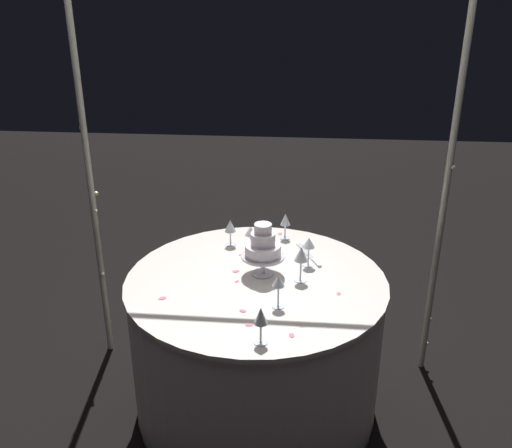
# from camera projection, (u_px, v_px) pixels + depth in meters

# --- Properties ---
(ground_plane) EXTENTS (12.00, 12.00, 0.00)m
(ground_plane) POSITION_uv_depth(u_px,v_px,m) (256.00, 402.00, 3.05)
(ground_plane) COLOR black
(decorative_arch) EXTENTS (2.00, 0.06, 2.33)m
(decorative_arch) POSITION_uv_depth(u_px,v_px,m) (264.00, 118.00, 2.84)
(decorative_arch) COLOR #B7B29E
(decorative_arch) RESTS_ON ground
(main_table) EXTENTS (1.32, 1.32, 0.78)m
(main_table) POSITION_uv_depth(u_px,v_px,m) (256.00, 343.00, 2.90)
(main_table) COLOR silver
(main_table) RESTS_ON ground
(tiered_cake) EXTENTS (0.22, 0.22, 0.28)m
(tiered_cake) POSITION_uv_depth(u_px,v_px,m) (263.00, 247.00, 2.73)
(tiered_cake) COLOR silver
(tiered_cake) RESTS_ON main_table
(wine_glass_0) EXTENTS (0.06, 0.06, 0.16)m
(wine_glass_0) POSITION_uv_depth(u_px,v_px,m) (278.00, 283.00, 2.46)
(wine_glass_0) COLOR silver
(wine_glass_0) RESTS_ON main_table
(wine_glass_1) EXTENTS (0.07, 0.07, 0.19)m
(wine_glass_1) POSITION_uv_depth(u_px,v_px,m) (301.00, 255.00, 2.68)
(wine_glass_1) COLOR silver
(wine_glass_1) RESTS_ON main_table
(wine_glass_2) EXTENTS (0.06, 0.06, 0.13)m
(wine_glass_2) POSITION_uv_depth(u_px,v_px,m) (251.00, 232.00, 3.04)
(wine_glass_2) COLOR silver
(wine_glass_2) RESTS_ON main_table
(wine_glass_3) EXTENTS (0.06, 0.06, 0.16)m
(wine_glass_3) POSITION_uv_depth(u_px,v_px,m) (309.00, 244.00, 2.84)
(wine_glass_3) COLOR silver
(wine_glass_3) RESTS_ON main_table
(wine_glass_4) EXTENTS (0.06, 0.06, 0.16)m
(wine_glass_4) POSITION_uv_depth(u_px,v_px,m) (285.00, 221.00, 3.15)
(wine_glass_4) COLOR silver
(wine_glass_4) RESTS_ON main_table
(wine_glass_5) EXTENTS (0.06, 0.06, 0.17)m
(wine_glass_5) POSITION_uv_depth(u_px,v_px,m) (261.00, 317.00, 2.20)
(wine_glass_5) COLOR silver
(wine_glass_5) RESTS_ON main_table
(wine_glass_6) EXTENTS (0.06, 0.06, 0.15)m
(wine_glass_6) POSITION_uv_depth(u_px,v_px,m) (230.00, 227.00, 3.07)
(wine_glass_6) COLOR silver
(wine_glass_6) RESTS_ON main_table
(cake_knife) EXTENTS (0.14, 0.28, 0.01)m
(cake_knife) POSITION_uv_depth(u_px,v_px,m) (310.00, 256.00, 2.97)
(cake_knife) COLOR silver
(cake_knife) RESTS_ON main_table
(rose_petal_0) EXTENTS (0.04, 0.03, 0.00)m
(rose_petal_0) POSITION_uv_depth(u_px,v_px,m) (243.00, 311.00, 2.47)
(rose_petal_0) COLOR #EA6B84
(rose_petal_0) RESTS_ON main_table
(rose_petal_1) EXTENTS (0.05, 0.04, 0.00)m
(rose_petal_1) POSITION_uv_depth(u_px,v_px,m) (162.00, 298.00, 2.57)
(rose_petal_1) COLOR #EA6B84
(rose_petal_1) RESTS_ON main_table
(rose_petal_2) EXTENTS (0.03, 0.02, 0.00)m
(rose_petal_2) POSITION_uv_depth(u_px,v_px,m) (305.00, 245.00, 3.11)
(rose_petal_2) COLOR #EA6B84
(rose_petal_2) RESTS_ON main_table
(rose_petal_3) EXTENTS (0.04, 0.03, 0.00)m
(rose_petal_3) POSITION_uv_depth(u_px,v_px,m) (249.00, 325.00, 2.37)
(rose_petal_3) COLOR #EA6B84
(rose_petal_3) RESTS_ON main_table
(rose_petal_4) EXTENTS (0.04, 0.04, 0.00)m
(rose_petal_4) POSITION_uv_depth(u_px,v_px,m) (242.00, 255.00, 3.00)
(rose_petal_4) COLOR #EA6B84
(rose_petal_4) RESTS_ON main_table
(rose_petal_5) EXTENTS (0.03, 0.03, 0.00)m
(rose_petal_5) POSITION_uv_depth(u_px,v_px,m) (237.00, 281.00, 2.72)
(rose_petal_5) COLOR #EA6B84
(rose_petal_5) RESTS_ON main_table
(rose_petal_6) EXTENTS (0.02, 0.03, 0.00)m
(rose_petal_6) POSITION_uv_depth(u_px,v_px,m) (339.00, 293.00, 2.61)
(rose_petal_6) COLOR #EA6B84
(rose_petal_6) RESTS_ON main_table
(rose_petal_7) EXTENTS (0.03, 0.04, 0.00)m
(rose_petal_7) POSITION_uv_depth(u_px,v_px,m) (267.00, 258.00, 2.96)
(rose_petal_7) COLOR #EA6B84
(rose_petal_7) RESTS_ON main_table
(rose_petal_8) EXTENTS (0.03, 0.04, 0.00)m
(rose_petal_8) POSITION_uv_depth(u_px,v_px,m) (280.00, 234.00, 3.25)
(rose_petal_8) COLOR #EA6B84
(rose_petal_8) RESTS_ON main_table
(rose_petal_9) EXTENTS (0.04, 0.04, 0.00)m
(rose_petal_9) POSITION_uv_depth(u_px,v_px,m) (236.00, 271.00, 2.82)
(rose_petal_9) COLOR #EA6B84
(rose_petal_9) RESTS_ON main_table
(rose_petal_10) EXTENTS (0.03, 0.03, 0.00)m
(rose_petal_10) POSITION_uv_depth(u_px,v_px,m) (292.00, 335.00, 2.30)
(rose_petal_10) COLOR #EA6B84
(rose_petal_10) RESTS_ON main_table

